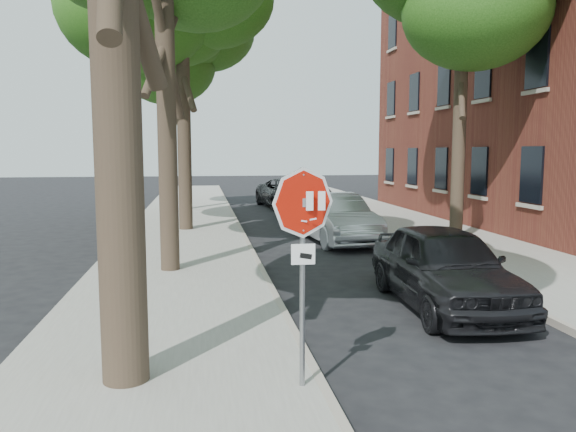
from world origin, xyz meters
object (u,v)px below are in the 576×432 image
tree_far (180,59)px  tree_right (461,7)px  stop_sign (303,235)px  car_a (444,266)px  car_c (310,202)px  car_d (288,193)px  tree_mid_b (181,3)px  car_b (334,218)px

tree_far → tree_right: 14.02m
stop_sign → car_a: bearing=45.7°
tree_far → car_c: size_ratio=1.70×
car_d → car_c: bearing=-96.7°
tree_far → tree_right: size_ratio=1.00×
tree_mid_b → car_b: tree_mid_b is taller
car_c → tree_far: bearing=137.2°
tree_mid_b → car_b: 9.20m
tree_mid_b → car_c: size_ratio=1.89×
stop_sign → tree_mid_b: bearing=96.9°
tree_right → car_a: size_ratio=2.06×
tree_far → car_b: size_ratio=1.98×
tree_mid_b → tree_right: 9.34m
tree_mid_b → tree_far: (-0.30, 6.99, -0.78)m
tree_right → car_b: bearing=166.2°
car_c → stop_sign: bearing=-102.6°
car_c → car_d: size_ratio=1.02×
tree_mid_b → car_d: tree_mid_b is taller
tree_right → car_c: 9.60m
stop_sign → car_b: 11.50m
car_d → tree_right: bearing=-81.0°
car_b → car_c: car_c is taller
tree_right → car_b: size_ratio=1.98×
tree_right → car_b: (-3.63, 0.89, -6.44)m
car_a → car_c: size_ratio=0.83×
tree_far → car_c: bearing=-41.5°
tree_far → car_a: 19.62m
stop_sign → car_d: size_ratio=0.49×
tree_right → car_c: (-3.38, 6.28, -6.42)m
tree_right → car_c: size_ratio=1.70×
car_a → car_d: (0.00, 18.76, -0.02)m
car_b → car_d: (0.25, 11.11, -0.03)m
tree_far → car_d: bearing=10.7°
stop_sign → car_a: 4.87m
tree_mid_b → car_c: 9.07m
tree_mid_b → car_b: (4.77, -3.12, -7.22)m
tree_far → tree_right: bearing=-51.7°
tree_far → tree_mid_b: bearing=-87.6°
tree_right → car_c: bearing=118.3°
tree_far → car_d: 8.44m
car_c → car_d: car_c is taller
tree_right → car_c: tree_right is taller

